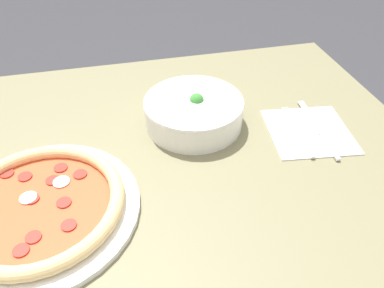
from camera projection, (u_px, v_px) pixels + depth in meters
The scene contains 6 objects.
dining_table at pixel (141, 192), 0.84m from camera, with size 1.24×0.84×0.73m.
pizza at pixel (40, 206), 0.65m from camera, with size 0.35×0.35×0.04m.
bowl at pixel (193, 110), 0.84m from camera, with size 0.22×0.22×0.08m.
napkin at pixel (308, 131), 0.84m from camera, with size 0.20×0.20×0.00m.
fork at pixel (298, 131), 0.83m from camera, with size 0.03×0.18×0.00m.
knife at pixel (319, 131), 0.84m from camera, with size 0.03×0.22×0.01m.
Camera 1 is at (-0.02, -0.59, 1.25)m, focal length 35.00 mm.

